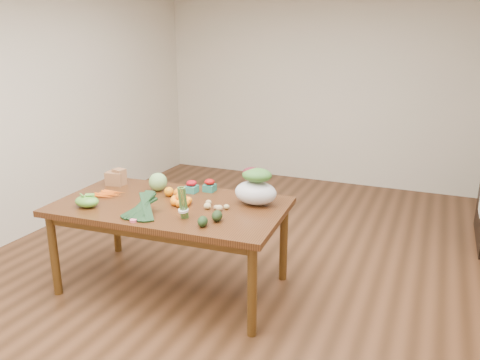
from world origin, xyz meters
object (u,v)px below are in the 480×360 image
at_px(paper_bag, 115,177).
at_px(kale_bunch, 140,207).
at_px(dining_table, 172,246).
at_px(asparagus_bundle, 183,203).
at_px(salad_bag, 256,188).
at_px(cabbage, 158,182).
at_px(mandarin_cluster, 179,198).

distance_m(paper_bag, kale_bunch, 0.91).
height_order(dining_table, asparagus_bundle, asparagus_bundle).
distance_m(dining_table, salad_bag, 0.86).
bearing_deg(cabbage, kale_bunch, -69.07).
relative_size(dining_table, paper_bag, 8.86).
relative_size(cabbage, asparagus_bundle, 0.64).
bearing_deg(asparagus_bundle, salad_bag, 50.02).
bearing_deg(mandarin_cluster, paper_bag, 164.44).
height_order(kale_bunch, salad_bag, salad_bag).
bearing_deg(mandarin_cluster, kale_bunch, -107.74).
relative_size(dining_table, asparagus_bundle, 7.44).
bearing_deg(asparagus_bundle, cabbage, 133.77).
bearing_deg(dining_table, kale_bunch, -101.01).
height_order(dining_table, kale_bunch, kale_bunch).
relative_size(mandarin_cluster, kale_bunch, 0.45).
distance_m(cabbage, kale_bunch, 0.65).
bearing_deg(salad_bag, mandarin_cluster, -156.62).
distance_m(paper_bag, mandarin_cluster, 0.84).
relative_size(dining_table, salad_bag, 5.34).
xyz_separation_m(dining_table, paper_bag, (-0.73, 0.25, 0.45)).
bearing_deg(salad_bag, dining_table, -157.37).
height_order(cabbage, salad_bag, salad_bag).
xyz_separation_m(paper_bag, asparagus_bundle, (1.00, -0.49, 0.05)).
xyz_separation_m(mandarin_cluster, salad_bag, (0.57, 0.25, 0.09)).
height_order(paper_bag, mandarin_cluster, paper_bag).
height_order(cabbage, mandarin_cluster, cabbage).
relative_size(paper_bag, cabbage, 1.30).
bearing_deg(salad_bag, cabbage, -179.22).
distance_m(kale_bunch, asparagus_bundle, 0.33).
bearing_deg(salad_bag, paper_bag, -179.14).
height_order(dining_table, cabbage, cabbage).
bearing_deg(paper_bag, asparagus_bundle, -26.19).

